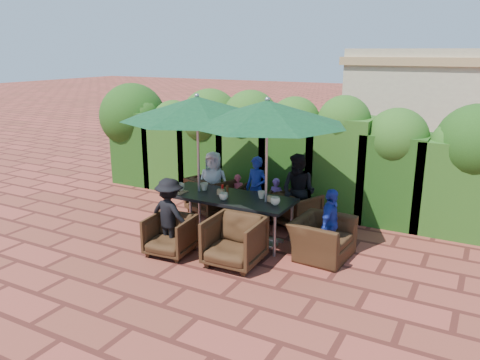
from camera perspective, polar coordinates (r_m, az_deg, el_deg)
The scene contains 32 objects.
ground at distance 8.19m, azimuth -3.08°, elevation -7.14°, with size 80.00×80.00×0.00m, color brown.
dining_table at distance 8.03m, azimuth -1.42°, elevation -2.47°, with size 2.27×0.90×0.75m.
umbrella_left at distance 8.02m, azimuth -5.25°, elevation 8.72°, with size 2.59×2.59×2.46m.
umbrella_right at distance 7.39m, azimuth 3.34°, elevation 8.18°, with size 2.55×2.55×2.46m.
chair_far_left at distance 9.35m, azimuth -3.45°, elevation -1.59°, with size 0.79×0.74×0.82m, color black.
chair_far_mid at distance 9.00m, azimuth 1.95°, elevation -2.66°, with size 0.68×0.63×0.70m, color black.
chair_far_right at distance 8.70m, azimuth 7.04°, elevation -3.37°, with size 0.69×0.65×0.71m, color black.
chair_near_left at distance 7.56m, azimuth -8.52°, elevation -6.45°, with size 0.68×0.63×0.70m, color black.
chair_near_right at distance 7.10m, azimuth -0.69°, elevation -7.22°, with size 0.79×0.74×0.82m, color black.
chair_end_right at distance 7.47m, azimuth 10.01°, elevation -6.24°, with size 0.95×0.62×0.83m, color black.
adult_far_left at distance 9.20m, azimuth -3.26°, elevation -0.41°, with size 0.63×0.37×1.27m, color silver.
adult_far_mid at distance 8.90m, azimuth 2.01°, elevation -1.06°, with size 0.44×0.36×1.23m, color navy.
adult_far_right at distance 8.54m, azimuth 7.13°, elevation -1.39°, with size 0.66×0.40×1.37m, color black.
adult_near_left at distance 7.61m, azimuth -8.55°, elevation -4.22°, with size 0.78×0.36×1.21m, color black.
adult_end_right at distance 7.34m, azimuth 10.90°, elevation -5.39°, with size 0.67×0.33×1.14m, color navy.
child_left at distance 9.25m, azimuth -0.27°, elevation -1.79°, with size 0.29×0.24×0.81m, color #D74C5F.
child_right at distance 8.87m, azimuth 4.37°, elevation -2.46°, with size 0.30×0.25×0.84m, color #8352B3.
pedestrian_a at distance 11.10m, azimuth 15.40°, elevation 2.73°, with size 1.50×0.54×1.61m, color #268C45.
pedestrian_b at distance 11.19m, azimuth 19.53°, elevation 2.28°, with size 0.73×0.45×1.53m, color #D74C5F.
pedestrian_c at distance 10.83m, azimuth 25.34°, elevation 2.19°, with size 1.20×0.55×1.87m, color #97969E.
cup_a at distance 8.32m, azimuth -7.37°, elevation -0.90°, with size 0.18×0.18×0.14m, color beige.
cup_b at distance 8.34m, azimuth -4.38°, elevation -0.80°, with size 0.14×0.14×0.13m, color beige.
cup_c at distance 7.79m, azimuth -2.01°, elevation -2.00°, with size 0.15×0.15×0.12m, color beige.
cup_d at distance 7.87m, azimuth 2.63°, elevation -1.80°, with size 0.13×0.13×0.12m, color beige.
cup_e at distance 7.56m, azimuth 4.31°, elevation -2.57°, with size 0.16×0.16×0.13m, color beige.
ketchup_bottle at distance 8.10m, azimuth -2.15°, elevation -1.12°, with size 0.04×0.04×0.17m, color #B20C0A.
sauce_bottle at distance 8.05m, azimuth -1.57°, elevation -1.24°, with size 0.04×0.04×0.17m, color #4C230C.
serving_tray at distance 8.29m, azimuth -7.77°, elevation -1.41°, with size 0.35×0.25×0.02m, color #9A744A.
number_block_left at distance 8.06m, azimuth -2.37°, elevation -1.48°, with size 0.12×0.06×0.10m, color tan.
number_block_right at distance 7.70m, azimuth 3.82°, elevation -2.32°, with size 0.12×0.06×0.10m, color tan.
hedge_wall at distance 9.88m, azimuth 2.85°, elevation 4.64°, with size 9.10×1.60×2.40m.
building at distance 13.52m, azimuth 26.45°, elevation 7.34°, with size 6.20×3.08×3.20m.
Camera 1 is at (3.98, -6.43, 3.15)m, focal length 35.00 mm.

